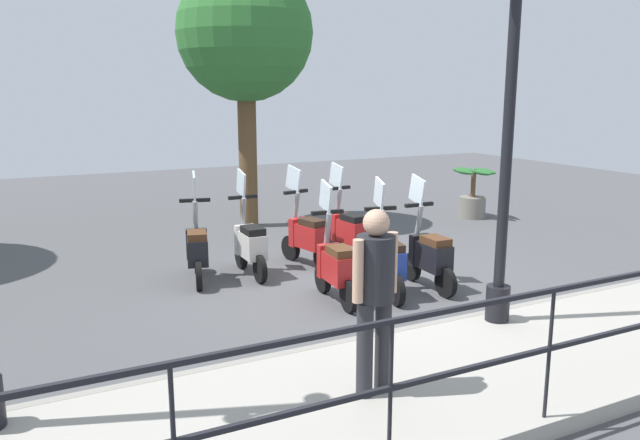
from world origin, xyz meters
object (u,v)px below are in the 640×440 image
at_px(scooter_far_0, 348,230).
at_px(scooter_far_3, 197,249).
at_px(tree_distant, 245,35).
at_px(potted_palm, 473,197).
at_px(scooter_near_0, 429,255).
at_px(lamp_post_near, 507,148).
at_px(pedestrian_distant, 375,288).
at_px(scooter_near_2, 336,266).
at_px(scooter_near_1, 386,260).
at_px(scooter_far_2, 250,244).
at_px(scooter_far_1, 307,235).

xyz_separation_m(scooter_far_0, scooter_far_3, (-0.07, 2.49, 0.00)).
xyz_separation_m(tree_distant, potted_palm, (-1.35, -4.57, -3.26)).
bearing_deg(potted_palm, scooter_near_0, 133.41).
bearing_deg(lamp_post_near, pedestrian_distant, 111.28).
height_order(scooter_near_0, scooter_near_2, same).
bearing_deg(scooter_far_3, scooter_near_2, -127.07).
xyz_separation_m(lamp_post_near, scooter_near_1, (1.66, 0.41, -1.60)).
bearing_deg(potted_palm, lamp_post_near, 142.22).
xyz_separation_m(lamp_post_near, scooter_near_2, (1.73, 1.13, -1.60)).
xyz_separation_m(lamp_post_near, scooter_near_0, (1.65, -0.27, -1.60)).
relative_size(tree_distant, scooter_far_0, 3.28).
relative_size(tree_distant, scooter_near_0, 3.28).
height_order(pedestrian_distant, scooter_far_2, pedestrian_distant).
relative_size(scooter_near_1, scooter_far_2, 1.00).
height_order(tree_distant, scooter_near_1, tree_distant).
relative_size(scooter_far_2, scooter_far_3, 1.00).
height_order(tree_distant, scooter_far_2, tree_distant).
height_order(pedestrian_distant, scooter_far_3, pedestrian_distant).
bearing_deg(lamp_post_near, potted_palm, -37.78).
height_order(lamp_post_near, scooter_far_1, lamp_post_near).
xyz_separation_m(potted_palm, scooter_far_3, (-1.84, 6.52, 0.04)).
height_order(scooter_near_1, scooter_near_2, same).
distance_m(lamp_post_near, scooter_near_1, 2.34).
relative_size(scooter_near_1, scooter_far_0, 1.00).
height_order(lamp_post_near, pedestrian_distant, lamp_post_near).
relative_size(pedestrian_distant, scooter_far_3, 1.03).
bearing_deg(pedestrian_distant, potted_palm, 120.30).
distance_m(potted_palm, scooter_far_2, 6.05).
bearing_deg(tree_distant, scooter_far_1, 176.21).
xyz_separation_m(pedestrian_distant, scooter_near_1, (2.49, -1.72, -0.60)).
bearing_deg(scooter_far_1, scooter_far_3, 79.00).
height_order(potted_palm, scooter_near_0, scooter_near_0).
bearing_deg(scooter_near_0, tree_distant, 10.98).
relative_size(lamp_post_near, scooter_near_0, 2.83).
distance_m(scooter_near_2, scooter_far_2, 1.70).
distance_m(scooter_near_1, scooter_far_1, 1.81).
bearing_deg(scooter_near_0, potted_palm, -44.61).
relative_size(potted_palm, scooter_far_2, 0.69).
distance_m(lamp_post_near, scooter_far_3, 4.49).
xyz_separation_m(pedestrian_distant, scooter_far_0, (4.30, -2.15, -0.60)).
bearing_deg(potted_palm, scooter_far_0, 113.63).
bearing_deg(scooter_far_3, scooter_far_2, -80.19).
distance_m(tree_distant, scooter_far_1, 4.50).
height_order(scooter_far_0, scooter_far_2, same).
relative_size(lamp_post_near, potted_palm, 4.11).
bearing_deg(scooter_far_2, scooter_far_1, -82.59).
xyz_separation_m(tree_distant, scooter_far_3, (-3.19, 1.95, -3.22)).
height_order(pedestrian_distant, scooter_near_0, pedestrian_distant).
xyz_separation_m(tree_distant, scooter_near_1, (-4.92, -0.10, -3.22)).
distance_m(potted_palm, scooter_far_0, 4.40).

